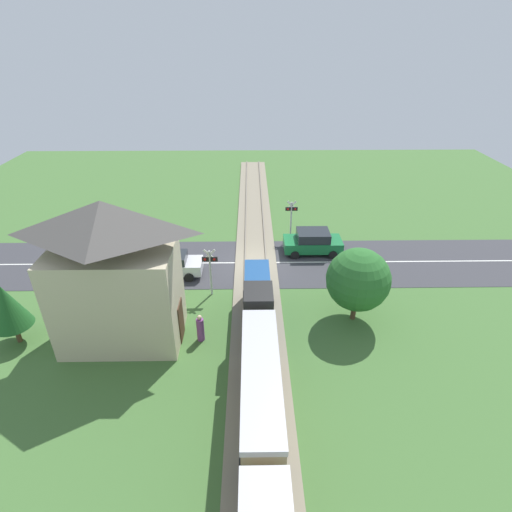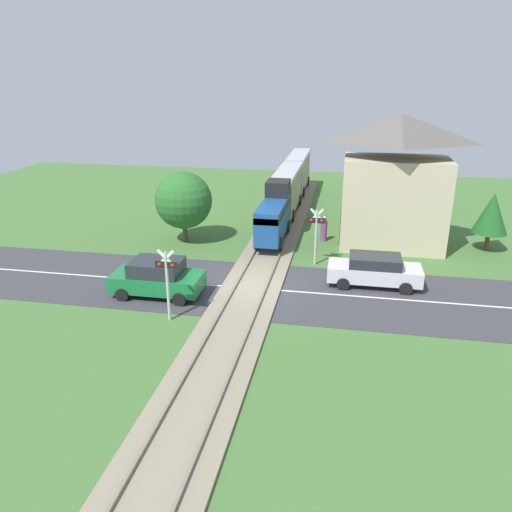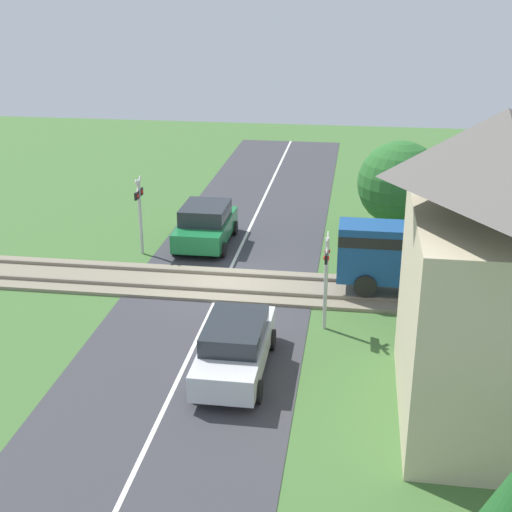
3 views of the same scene
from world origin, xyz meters
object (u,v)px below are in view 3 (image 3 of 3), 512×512
Objects in this scene: car_far_side at (235,346)px; crossing_signal_east_approach at (326,269)px; crossing_signal_west_approach at (140,205)px; car_near_crossing at (206,224)px; station_building at (487,277)px; pedestrian_by_station at (463,319)px.

car_far_side is 1.41× the size of crossing_signal_east_approach.
car_near_crossing is at bearing 120.97° from crossing_signal_west_approach.
station_building is 4.86m from pedestrian_by_station.
car_near_crossing reaches higher than pedestrian_by_station.
pedestrian_by_station is at bearing 86.96° from crossing_signal_east_approach.
station_building is (9.43, 11.21, 1.69)m from crossing_signal_west_approach.
car_near_crossing is 2.85m from crossing_signal_west_approach.
car_far_side is (9.66, 2.88, -0.06)m from car_near_crossing.
car_far_side is at bearing -66.63° from pedestrian_by_station.
crossing_signal_west_approach is at bearing -116.03° from pedestrian_by_station.
crossing_signal_east_approach reaches higher than pedestrian_by_station.
car_near_crossing is at bearing -140.27° from station_building.
crossing_signal_east_approach is 0.41× the size of station_building.
station_building reaches higher than crossing_signal_west_approach.
pedestrian_by_station is (-3.84, 0.23, -2.96)m from station_building.
car_far_side is at bearing -37.42° from crossing_signal_east_approach.
crossing_signal_west_approach is 0.41× the size of station_building.
crossing_signal_east_approach reaches higher than car_far_side.
car_near_crossing is 11.52m from pedestrian_by_station.
station_building is at bearing 79.59° from car_far_side.
crossing_signal_west_approach is (1.35, -2.25, 1.11)m from car_near_crossing.
crossing_signal_west_approach reaches higher than pedestrian_by_station.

